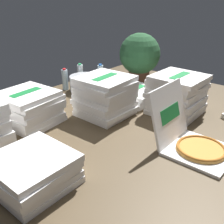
# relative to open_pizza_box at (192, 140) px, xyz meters

# --- Properties ---
(ground_plane) EXTENTS (3.20, 2.40, 0.02)m
(ground_plane) POSITION_rel_open_pizza_box_xyz_m (-0.17, 0.48, -0.08)
(ground_plane) COLOR #4C3D28
(open_pizza_box) EXTENTS (0.39, 0.50, 0.40)m
(open_pizza_box) POSITION_rel_open_pizza_box_xyz_m (0.00, 0.00, 0.00)
(open_pizza_box) COLOR white
(open_pizza_box) RESTS_ON ground_plane
(pizza_stack_left_near) EXTENTS (0.41, 0.41, 0.11)m
(pizza_stack_left_near) POSITION_rel_open_pizza_box_xyz_m (0.47, 0.79, -0.02)
(pizza_stack_left_near) COLOR white
(pizza_stack_left_near) RESTS_ON ground_plane
(pizza_stack_left_mid) EXTENTS (0.42, 0.42, 0.18)m
(pizza_stack_left_mid) POSITION_rel_open_pizza_box_xyz_m (-0.88, 0.49, 0.02)
(pizza_stack_left_mid) COLOR white
(pizza_stack_left_mid) RESTS_ON ground_plane
(pizza_stack_right_near) EXTENTS (0.45, 0.44, 0.26)m
(pizza_stack_right_near) POSITION_rel_open_pizza_box_xyz_m (-0.45, 1.13, 0.05)
(pizza_stack_right_near) COLOR white
(pizza_stack_right_near) RESTS_ON ground_plane
(pizza_stack_center_near) EXTENTS (0.43, 0.42, 0.33)m
(pizza_stack_center_near) POSITION_rel_open_pizza_box_xyz_m (0.46, 0.36, 0.09)
(pizza_stack_center_near) COLOR white
(pizza_stack_center_near) RESTS_ON ground_plane
(pizza_stack_center_far) EXTENTS (0.42, 0.42, 0.33)m
(pizza_stack_center_far) POSITION_rel_open_pizza_box_xyz_m (0.04, 0.79, 0.09)
(pizza_stack_center_far) COLOR white
(pizza_stack_center_far) RESTS_ON ground_plane
(ice_bucket) EXTENTS (0.31, 0.31, 0.15)m
(ice_bucket) POSITION_rel_open_pizza_box_xyz_m (0.35, 1.34, 0.00)
(ice_bucket) COLOR #B7BABF
(ice_bucket) RESTS_ON ground_plane
(water_bottle_0) EXTENTS (0.06, 0.06, 0.23)m
(water_bottle_0) POSITION_rel_open_pizza_box_xyz_m (0.48, 1.54, 0.03)
(water_bottle_0) COLOR white
(water_bottle_0) RESTS_ON ground_plane
(water_bottle_1) EXTENTS (0.06, 0.06, 0.23)m
(water_bottle_1) POSITION_rel_open_pizza_box_xyz_m (0.60, 1.35, 0.03)
(water_bottle_1) COLOR silver
(water_bottle_1) RESTS_ON ground_plane
(water_bottle_2) EXTENTS (0.06, 0.06, 0.23)m
(water_bottle_2) POSITION_rel_open_pizza_box_xyz_m (0.13, 1.14, 0.03)
(water_bottle_2) COLOR white
(water_bottle_2) RESTS_ON ground_plane
(water_bottle_3) EXTENTS (0.06, 0.06, 0.23)m
(water_bottle_3) POSITION_rel_open_pizza_box_xyz_m (0.24, 1.52, 0.03)
(water_bottle_3) COLOR silver
(water_bottle_3) RESTS_ON ground_plane
(water_bottle_4) EXTENTS (0.06, 0.06, 0.23)m
(water_bottle_4) POSITION_rel_open_pizza_box_xyz_m (0.47, 1.16, 0.03)
(water_bottle_4) COLOR white
(water_bottle_4) RESTS_ON ground_plane
(potted_plant) EXTENTS (0.44, 0.44, 0.55)m
(potted_plant) POSITION_rel_open_pizza_box_xyz_m (0.90, 1.05, 0.23)
(potted_plant) COLOR #513323
(potted_plant) RESTS_ON ground_plane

